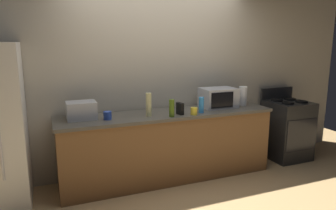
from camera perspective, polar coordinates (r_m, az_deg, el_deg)
The scene contains 13 objects.
ground_plane at distance 4.01m, azimuth 2.20°, elevation -15.25°, with size 8.00×8.00×0.00m, color tan.
back_wall at distance 4.35m, azimuth -2.01°, elevation 5.53°, with size 6.40×0.10×2.70m, color #B2A893.
counter_run at distance 4.17m, azimuth -0.00°, elevation -7.40°, with size 2.84×0.64×0.90m.
stove_range at distance 5.22m, azimuth 20.89°, elevation -4.16°, with size 0.60×0.61×1.08m.
microwave at distance 4.40m, azimuth 9.18°, elevation 1.31°, with size 0.48×0.35×0.27m.
toaster_oven at distance 3.83m, azimuth -15.57°, elevation -0.97°, with size 0.34×0.26×0.21m, color #B7BABF.
paper_towel_roll at distance 4.63m, azimuth 13.53°, elevation 1.63°, with size 0.12×0.12×0.27m, color white.
cordless_phone at distance 3.93m, azimuth 2.20°, elevation -0.66°, with size 0.05×0.11×0.15m, color black.
bottle_vinegar at distance 3.83m, azimuth -3.56°, elevation 0.07°, with size 0.07×0.07×0.29m, color beige.
bottle_olive_oil at distance 3.80m, azimuth 0.69°, elevation -0.58°, with size 0.07×0.07×0.22m, color #4C6B19.
bottle_spray_cleaner at distance 4.04m, azimuth 6.11°, elevation -0.01°, with size 0.07×0.07×0.21m, color #338CE5.
mug_yellow at distance 3.94m, azimuth 4.77°, elevation -1.13°, with size 0.09×0.09×0.09m, color yellow.
mug_blue at distance 3.75m, azimuth -11.01°, elevation -1.90°, with size 0.09×0.09×0.10m, color #2D4CB2.
Camera 1 is at (-1.47, -3.26, 1.81)m, focal length 33.32 mm.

